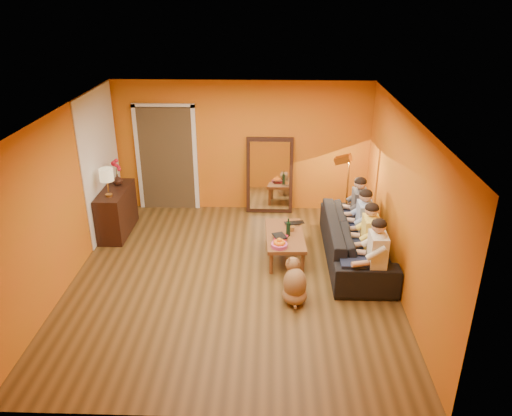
{
  "coord_description": "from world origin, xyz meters",
  "views": [
    {
      "loc": [
        0.59,
        -6.67,
        4.22
      ],
      "look_at": [
        0.35,
        0.5,
        1.0
      ],
      "focal_mm": 35.0,
      "sensor_mm": 36.0,
      "label": 1
    }
  ],
  "objects_px": {
    "mirror_frame": "(270,175)",
    "wine_bottle": "(288,227)",
    "person_mid_right": "(364,224)",
    "person_far_right": "(359,210)",
    "laptop": "(295,224)",
    "vase": "(118,180)",
    "coffee_table": "(285,245)",
    "sofa": "(356,240)",
    "dog": "(295,281)",
    "table_lamp": "(107,183)",
    "sideboard": "(117,211)",
    "tumbler": "(292,229)",
    "floor_lamp": "(347,194)",
    "person_mid_left": "(370,240)",
    "person_far_left": "(377,257)"
  },
  "relations": [
    {
      "from": "sofa",
      "to": "wine_bottle",
      "type": "bearing_deg",
      "value": 89.32
    },
    {
      "from": "coffee_table",
      "to": "dog",
      "type": "relative_size",
      "value": 1.85
    },
    {
      "from": "sideboard",
      "to": "person_far_left",
      "type": "height_order",
      "value": "person_far_left"
    },
    {
      "from": "dog",
      "to": "wine_bottle",
      "type": "height_order",
      "value": "wine_bottle"
    },
    {
      "from": "sideboard",
      "to": "person_far_right",
      "type": "height_order",
      "value": "person_far_right"
    },
    {
      "from": "tumbler",
      "to": "vase",
      "type": "bearing_deg",
      "value": 163.62
    },
    {
      "from": "person_far_right",
      "to": "sofa",
      "type": "bearing_deg",
      "value": -101.31
    },
    {
      "from": "sofa",
      "to": "dog",
      "type": "bearing_deg",
      "value": 139.2
    },
    {
      "from": "floor_lamp",
      "to": "person_far_right",
      "type": "height_order",
      "value": "floor_lamp"
    },
    {
      "from": "person_far_right",
      "to": "laptop",
      "type": "xyz_separation_m",
      "value": [
        -1.12,
        -0.24,
        -0.18
      ]
    },
    {
      "from": "table_lamp",
      "to": "sofa",
      "type": "distance_m",
      "value": 4.34
    },
    {
      "from": "mirror_frame",
      "to": "wine_bottle",
      "type": "bearing_deg",
      "value": -80.45
    },
    {
      "from": "table_lamp",
      "to": "coffee_table",
      "type": "bearing_deg",
      "value": -9.38
    },
    {
      "from": "dog",
      "to": "person_far_right",
      "type": "distance_m",
      "value": 2.23
    },
    {
      "from": "sideboard",
      "to": "person_far_left",
      "type": "xyz_separation_m",
      "value": [
        4.37,
        -1.87,
        0.18
      ]
    },
    {
      "from": "tumbler",
      "to": "person_far_right",
      "type": "bearing_deg",
      "value": 21.51
    },
    {
      "from": "vase",
      "to": "floor_lamp",
      "type": "bearing_deg",
      "value": 0.28
    },
    {
      "from": "sofa",
      "to": "person_mid_right",
      "type": "relative_size",
      "value": 2.02
    },
    {
      "from": "table_lamp",
      "to": "sofa",
      "type": "xyz_separation_m",
      "value": [
        4.24,
        -0.57,
        -0.74
      ]
    },
    {
      "from": "sideboard",
      "to": "dog",
      "type": "bearing_deg",
      "value": -33.25
    },
    {
      "from": "person_mid_right",
      "to": "wine_bottle",
      "type": "relative_size",
      "value": 3.94
    },
    {
      "from": "person_far_right",
      "to": "laptop",
      "type": "height_order",
      "value": "person_far_right"
    },
    {
      "from": "sofa",
      "to": "coffee_table",
      "type": "height_order",
      "value": "sofa"
    },
    {
      "from": "floor_lamp",
      "to": "dog",
      "type": "xyz_separation_m",
      "value": [
        -1.03,
        -2.36,
        -0.39
      ]
    },
    {
      "from": "sofa",
      "to": "vase",
      "type": "relative_size",
      "value": 12.47
    },
    {
      "from": "coffee_table",
      "to": "person_mid_right",
      "type": "distance_m",
      "value": 1.36
    },
    {
      "from": "coffee_table",
      "to": "floor_lamp",
      "type": "relative_size",
      "value": 0.85
    },
    {
      "from": "dog",
      "to": "table_lamp",
      "type": "bearing_deg",
      "value": 158.3
    },
    {
      "from": "person_far_right",
      "to": "tumbler",
      "type": "distance_m",
      "value": 1.28
    },
    {
      "from": "floor_lamp",
      "to": "person_mid_left",
      "type": "relative_size",
      "value": 1.18
    },
    {
      "from": "tumbler",
      "to": "laptop",
      "type": "bearing_deg",
      "value": 75.38
    },
    {
      "from": "person_mid_right",
      "to": "coffee_table",
      "type": "bearing_deg",
      "value": -178.39
    },
    {
      "from": "dog",
      "to": "wine_bottle",
      "type": "bearing_deg",
      "value": 100.92
    },
    {
      "from": "wine_bottle",
      "to": "vase",
      "type": "distance_m",
      "value": 3.33
    },
    {
      "from": "person_mid_left",
      "to": "person_mid_right",
      "type": "xyz_separation_m",
      "value": [
        0.0,
        0.55,
        0.0
      ]
    },
    {
      "from": "person_far_left",
      "to": "tumbler",
      "type": "xyz_separation_m",
      "value": [
        -1.18,
        1.18,
        -0.15
      ]
    },
    {
      "from": "laptop",
      "to": "coffee_table",
      "type": "bearing_deg",
      "value": -128.96
    },
    {
      "from": "dog",
      "to": "wine_bottle",
      "type": "xyz_separation_m",
      "value": [
        -0.07,
        1.23,
        0.25
      ]
    },
    {
      "from": "dog",
      "to": "person_far_right",
      "type": "height_order",
      "value": "person_far_right"
    },
    {
      "from": "mirror_frame",
      "to": "person_mid_left",
      "type": "height_order",
      "value": "mirror_frame"
    },
    {
      "from": "person_far_right",
      "to": "vase",
      "type": "height_order",
      "value": "person_far_right"
    },
    {
      "from": "mirror_frame",
      "to": "coffee_table",
      "type": "bearing_deg",
      "value": -81.68
    },
    {
      "from": "person_mid_left",
      "to": "floor_lamp",
      "type": "bearing_deg",
      "value": 95.45
    },
    {
      "from": "table_lamp",
      "to": "laptop",
      "type": "bearing_deg",
      "value": -2.76
    },
    {
      "from": "mirror_frame",
      "to": "floor_lamp",
      "type": "height_order",
      "value": "mirror_frame"
    },
    {
      "from": "mirror_frame",
      "to": "sideboard",
      "type": "distance_m",
      "value": 3.01
    },
    {
      "from": "dog",
      "to": "vase",
      "type": "relative_size",
      "value": 3.34
    },
    {
      "from": "person_mid_left",
      "to": "person_far_left",
      "type": "bearing_deg",
      "value": -90.0
    },
    {
      "from": "sideboard",
      "to": "tumbler",
      "type": "relative_size",
      "value": 12.85
    },
    {
      "from": "person_far_right",
      "to": "laptop",
      "type": "distance_m",
      "value": 1.16
    }
  ]
}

